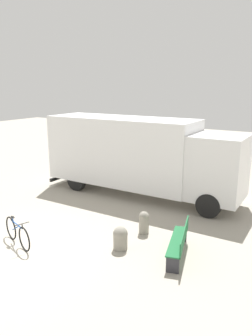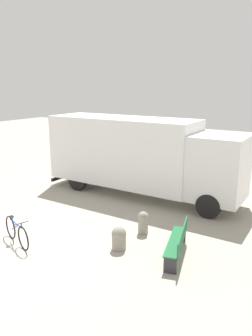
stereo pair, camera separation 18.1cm
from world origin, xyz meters
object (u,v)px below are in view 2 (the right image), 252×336
at_px(bollard_near_bench, 119,238).
at_px(bollard_far_bench, 143,222).
at_px(park_bench, 179,241).
at_px(bicycle_middle, 17,232).
at_px(delivery_truck, 139,154).

relative_size(bollard_near_bench, bollard_far_bench, 0.94).
distance_m(park_bench, bicycle_middle, 4.87).
xyz_separation_m(bollard_near_bench, bollard_far_bench, (0.08, 1.31, 0.04)).
distance_m(delivery_truck, bollard_far_bench, 4.23).
xyz_separation_m(delivery_truck, bollard_far_bench, (2.12, -3.36, -1.44)).
relative_size(park_bench, bollard_near_bench, 2.83).
bearing_deg(delivery_truck, bicycle_middle, -97.35).
bearing_deg(bollard_near_bench, bollard_far_bench, 86.47).
bearing_deg(bollard_far_bench, park_bench, -26.27).
bearing_deg(bollard_far_bench, bicycle_middle, -136.79).
xyz_separation_m(park_bench, bicycle_middle, (-4.47, -1.93, -0.09)).
relative_size(park_bench, bicycle_middle, 1.20).
bearing_deg(bollard_near_bench, delivery_truck, 113.60).
bearing_deg(bollard_near_bench, park_bench, 17.73).
distance_m(bicycle_middle, bollard_far_bench, 3.96).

